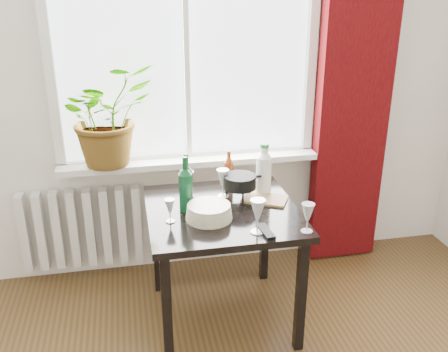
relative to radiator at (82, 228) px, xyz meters
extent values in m
cube|color=white|center=(0.75, 0.04, 1.22)|extent=(1.72, 0.08, 1.62)
cube|color=white|center=(0.75, -0.03, 0.44)|extent=(1.72, 0.20, 0.04)
cube|color=#360406|center=(1.87, -0.06, 0.92)|extent=(0.50, 0.12, 2.56)
cube|color=silver|center=(0.00, 0.00, 0.00)|extent=(0.80, 0.10, 0.55)
cube|color=black|center=(0.85, -0.63, 0.34)|extent=(0.85, 0.85, 0.04)
cube|color=black|center=(0.48, -1.00, -0.03)|extent=(0.05, 0.05, 0.70)
cube|color=black|center=(0.48, -0.27, -0.03)|extent=(0.05, 0.05, 0.70)
cube|color=black|center=(1.21, -1.00, -0.03)|extent=(0.05, 0.05, 0.70)
cube|color=black|center=(1.21, -0.27, -0.03)|extent=(0.05, 0.05, 0.70)
imported|color=#1B681E|center=(0.23, -0.03, 0.79)|extent=(0.75, 0.72, 0.64)
cylinder|color=beige|center=(0.76, -0.74, 0.40)|extent=(0.28, 0.28, 0.08)
cube|color=black|center=(1.02, -0.96, 0.37)|extent=(0.06, 0.17, 0.02)
cube|color=olive|center=(1.12, -0.56, 0.37)|extent=(0.31, 0.27, 0.01)
camera|label=1|loc=(0.35, -3.15, 1.59)|focal=40.00mm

